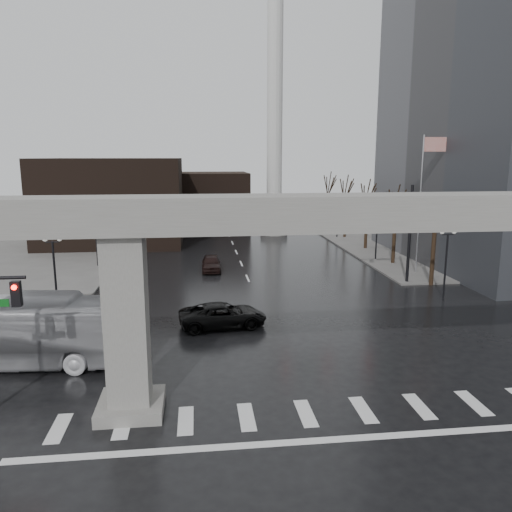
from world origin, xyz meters
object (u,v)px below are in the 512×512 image
Objects in this scene: signal_mast_arm at (365,213)px; pickup_truck at (223,315)px; far_car at (211,263)px; city_bus at (16,331)px.

signal_mast_arm is 2.29× the size of pickup_truck.
far_car is at bearing 151.93° from signal_mast_arm.
pickup_truck is 0.42× the size of city_bus.
signal_mast_arm is 2.89× the size of far_car.
city_bus is (-22.16, -13.28, -4.09)m from signal_mast_arm.
city_bus reaches higher than pickup_truck.
signal_mast_arm reaches higher than pickup_truck.
city_bus is at bearing -149.07° from signal_mast_arm.
city_bus is 2.98× the size of far_car.
far_car is (10.19, 19.66, -1.02)m from city_bus.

